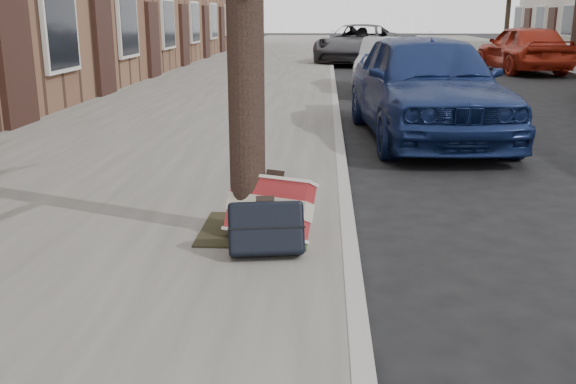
# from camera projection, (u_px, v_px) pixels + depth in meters

# --- Properties ---
(ground) EXTENTS (120.00, 120.00, 0.00)m
(ground) POSITION_uv_depth(u_px,v_px,m) (561.00, 319.00, 3.89)
(ground) COLOR black
(ground) RESTS_ON ground
(near_sidewalk) EXTENTS (5.00, 70.00, 0.12)m
(near_sidewalk) POSITION_uv_depth(u_px,v_px,m) (248.00, 76.00, 18.51)
(near_sidewalk) COLOR slate
(near_sidewalk) RESTS_ON ground
(dirt_patch) EXTENTS (0.85, 0.85, 0.02)m
(dirt_patch) POSITION_uv_depth(u_px,v_px,m) (255.00, 229.00, 5.12)
(dirt_patch) COLOR black
(dirt_patch) RESTS_ON near_sidewalk
(suitcase_red) EXTENTS (0.72, 0.56, 0.49)m
(suitcase_red) POSITION_uv_depth(u_px,v_px,m) (270.00, 207.00, 4.89)
(suitcase_red) COLOR maroon
(suitcase_red) RESTS_ON near_sidewalk
(suitcase_navy) EXTENTS (0.58, 0.39, 0.42)m
(suitcase_navy) POSITION_uv_depth(u_px,v_px,m) (266.00, 228.00, 4.53)
(suitcase_navy) COLOR black
(suitcase_navy) RESTS_ON near_sidewalk
(car_near_front) EXTENTS (2.21, 4.74, 1.57)m
(car_near_front) POSITION_uv_depth(u_px,v_px,m) (426.00, 85.00, 9.39)
(car_near_front) COLOR navy
(car_near_front) RESTS_ON ground
(car_near_mid) EXTENTS (1.92, 3.96, 1.25)m
(car_near_mid) POSITION_uv_depth(u_px,v_px,m) (390.00, 65.00, 15.18)
(car_near_mid) COLOR #989A9F
(car_near_mid) RESTS_ON ground
(car_near_back) EXTENTS (3.74, 5.60, 1.43)m
(car_near_back) POSITION_uv_depth(u_px,v_px,m) (359.00, 44.00, 23.63)
(car_near_back) COLOR #38383D
(car_near_back) RESTS_ON ground
(car_far_back) EXTENTS (2.19, 4.55, 1.50)m
(car_far_back) POSITION_uv_depth(u_px,v_px,m) (523.00, 48.00, 20.04)
(car_far_back) COLOR maroon
(car_far_back) RESTS_ON ground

